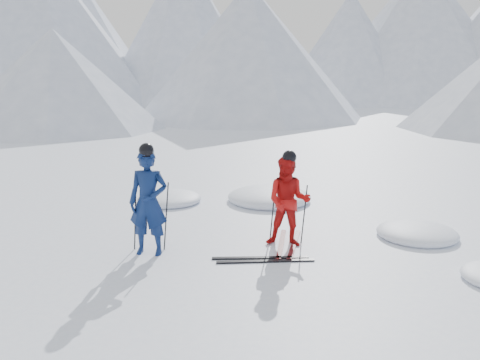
# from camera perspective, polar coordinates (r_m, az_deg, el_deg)

# --- Properties ---
(ground) EXTENTS (160.00, 160.00, 0.00)m
(ground) POSITION_cam_1_polar(r_m,az_deg,el_deg) (9.91, 10.71, -7.08)
(ground) COLOR white
(ground) RESTS_ON ground
(mountain_range) EXTENTS (106.15, 62.94, 15.53)m
(mountain_range) POSITION_cam_1_polar(r_m,az_deg,el_deg) (45.25, 14.94, 16.23)
(mountain_range) COLOR #B2BCD1
(mountain_range) RESTS_ON ground
(skier_blue) EXTENTS (0.70, 0.47, 1.90)m
(skier_blue) POSITION_cam_1_polar(r_m,az_deg,el_deg) (9.13, -10.25, -2.50)
(skier_blue) COLOR #0D1F4F
(skier_blue) RESTS_ON ground
(skier_red) EXTENTS (0.87, 0.70, 1.71)m
(skier_red) POSITION_cam_1_polar(r_m,az_deg,el_deg) (9.48, 5.46, -2.41)
(skier_red) COLOR #B60F0E
(skier_red) RESTS_ON ground
(pole_blue_left) EXTENTS (0.13, 0.09, 1.27)m
(pole_blue_left) POSITION_cam_1_polar(r_m,az_deg,el_deg) (9.44, -11.68, -4.07)
(pole_blue_left) COLOR black
(pole_blue_left) RESTS_ON ground
(pole_blue_right) EXTENTS (0.13, 0.07, 1.27)m
(pole_blue_right) POSITION_cam_1_polar(r_m,az_deg,el_deg) (9.38, -8.29, -4.04)
(pole_blue_right) COLOR black
(pole_blue_right) RESTS_ON ground
(pole_red_left) EXTENTS (0.12, 0.09, 1.14)m
(pole_red_left) POSITION_cam_1_polar(r_m,az_deg,el_deg) (9.80, 3.69, -3.62)
(pole_red_left) COLOR black
(pole_red_left) RESTS_ON ground
(pole_red_right) EXTENTS (0.12, 0.08, 1.14)m
(pole_red_right) POSITION_cam_1_polar(r_m,az_deg,el_deg) (9.70, 7.21, -3.86)
(pole_red_right) COLOR black
(pole_red_right) RESTS_ON ground
(ski_worn_left) EXTENTS (0.15, 1.70, 0.03)m
(ski_worn_left) POSITION_cam_1_polar(r_m,az_deg,el_deg) (9.73, 4.65, -7.19)
(ski_worn_left) COLOR black
(ski_worn_left) RESTS_ON ground
(ski_worn_right) EXTENTS (0.27, 1.70, 0.03)m
(ski_worn_right) POSITION_cam_1_polar(r_m,az_deg,el_deg) (9.72, 6.07, -7.22)
(ski_worn_right) COLOR black
(ski_worn_right) RESTS_ON ground
(ski_loose_a) EXTENTS (1.70, 0.32, 0.03)m
(ski_loose_a) POSITION_cam_1_polar(r_m,az_deg,el_deg) (9.02, 2.29, -8.73)
(ski_loose_a) COLOR black
(ski_loose_a) RESTS_ON ground
(ski_loose_b) EXTENTS (1.69, 0.38, 0.03)m
(ski_loose_b) POSITION_cam_1_polar(r_m,az_deg,el_deg) (8.88, 2.88, -9.10)
(ski_loose_b) COLOR black
(ski_loose_b) RESTS_ON ground
(snow_lumps) EXTENTS (7.83, 6.28, 0.46)m
(snow_lumps) POSITION_cam_1_polar(r_m,az_deg,el_deg) (11.86, 5.41, -3.70)
(snow_lumps) COLOR white
(snow_lumps) RESTS_ON ground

